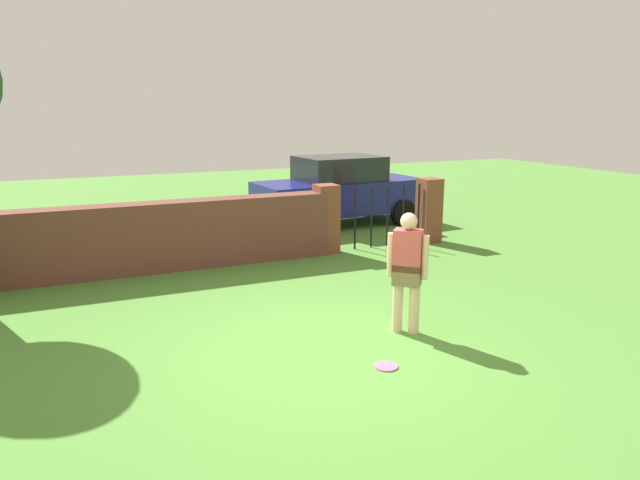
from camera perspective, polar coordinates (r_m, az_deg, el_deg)
The scene contains 6 objects.
ground_plane at distance 7.32m, azimuth 0.82°, elevation -10.70°, with size 40.00×40.00×0.00m, color #4C8433.
brick_wall at distance 10.87m, azimuth -16.35°, elevation 0.24°, with size 6.76×0.50×1.26m, color brown.
person at distance 7.63m, azimuth 8.58°, elevation -2.68°, with size 0.42×0.41×1.62m.
fence_gate at distance 12.34m, azimuth 5.88°, elevation 2.52°, with size 2.92×0.44×1.40m.
car at distance 14.61m, azimuth 1.89°, elevation 4.88°, with size 4.33×2.20×1.72m.
frisbee_pink at distance 6.90m, azimuth 6.51°, elevation -12.24°, with size 0.27×0.27×0.02m, color pink.
Camera 1 is at (-2.78, -6.09, 2.96)m, focal length 32.54 mm.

